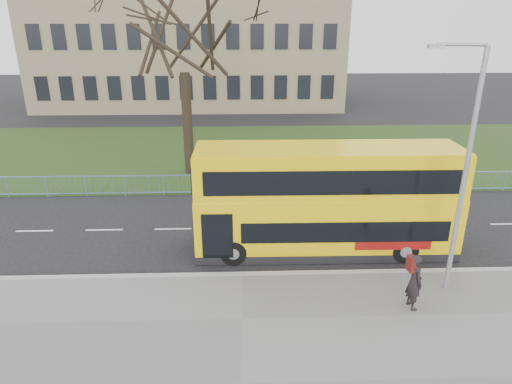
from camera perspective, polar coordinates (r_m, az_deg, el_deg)
ground at (r=17.96m, az=-1.82°, el=-7.97°), size 120.00×120.00×0.00m
kerb at (r=16.59m, az=-1.80°, el=-10.36°), size 80.00×0.20×0.14m
grass_verge at (r=31.23m, az=-1.93°, el=4.97°), size 80.00×15.40×0.08m
guard_railing at (r=23.75m, az=-1.90°, el=0.98°), size 40.00×0.12×1.10m
bare_tree at (r=25.93m, az=-9.05°, el=16.97°), size 9.63×9.63×13.76m
civic_building at (r=50.97m, az=-8.05°, el=19.01°), size 30.00×15.00×14.00m
yellow_bus at (r=17.64m, az=8.78°, el=-0.72°), size 9.99×2.49×4.18m
pedestrian at (r=15.21m, az=19.18°, el=-10.53°), size 0.54×0.74×1.86m
street_lamp at (r=15.33m, az=24.48°, el=3.01°), size 1.67×0.42×7.92m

